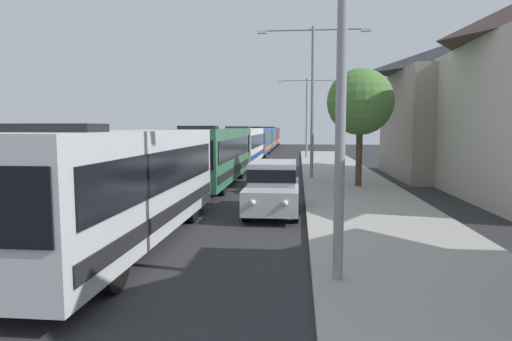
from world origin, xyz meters
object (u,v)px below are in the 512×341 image
bus_lead (123,182)px  streetlamp_far (307,109)px  bus_tail_end (271,136)px  streetlamp_near (342,26)px  streetlamp_mid (313,86)px  bus_fourth_in_line (257,140)px  roadside_tree (360,102)px  bus_rear (266,138)px  white_suv (273,185)px  bus_middle (243,145)px  bus_second_in_line (213,154)px

bus_lead → streetlamp_far: (5.40, 32.41, 3.26)m
bus_tail_end → streetlamp_near: 65.02m
bus_tail_end → streetlamp_mid: size_ratio=1.23×
bus_fourth_in_line → roadside_tree: bearing=-73.5°
bus_fourth_in_line → bus_rear: same height
bus_rear → bus_tail_end: same height
bus_tail_end → white_suv: bus_tail_end is taller
bus_middle → white_suv: bearing=-79.6°
white_suv → bus_tail_end: bearing=93.7°
bus_second_in_line → streetlamp_near: size_ratio=1.43×
bus_rear → streetlamp_near: bearing=-84.1°
bus_fourth_in_line → streetlamp_mid: 23.11m
bus_second_in_line → streetlamp_far: size_ratio=1.47×
bus_fourth_in_line → streetlamp_mid: streetlamp_mid is taller
bus_lead → roadside_tree: 13.92m
white_suv → streetlamp_mid: size_ratio=0.52×
bus_second_in_line → bus_rear: same height
bus_lead → streetlamp_near: (5.40, -2.48, 3.34)m
bus_fourth_in_line → bus_rear: 12.55m
bus_second_in_line → streetlamp_mid: size_ratio=1.30×
bus_rear → bus_tail_end: (-0.00, 12.58, -0.00)m
bus_fourth_in_line → streetlamp_far: streetlamp_far is taller
bus_tail_end → white_suv: bearing=-86.3°
bus_tail_end → bus_second_in_line: bearing=-90.0°
bus_lead → streetlamp_far: 33.02m
bus_middle → roadside_tree: 15.80m
bus_lead → bus_rear: same height
bus_lead → white_suv: 5.96m
bus_fourth_in_line → white_suv: bearing=-83.5°
white_suv → streetlamp_mid: (1.70, 10.34, 4.52)m
bus_second_in_line → bus_tail_end: size_ratio=1.06×
white_suv → bus_lead: bearing=-128.6°
streetlamp_near → streetlamp_mid: streetlamp_mid is taller
bus_lead → bus_second_in_line: 12.07m
bus_rear → streetlamp_mid: streetlamp_mid is taller
streetlamp_near → streetlamp_mid: size_ratio=0.91×
bus_lead → bus_second_in_line: (0.00, 12.07, 0.00)m
bus_fourth_in_line → bus_tail_end: size_ratio=1.09×
streetlamp_near → streetlamp_far: size_ratio=1.03×
bus_rear → bus_middle: bearing=-90.0°
bus_tail_end → streetlamp_far: size_ratio=1.39×
bus_middle → bus_tail_end: (-0.00, 37.37, -0.00)m
bus_middle → bus_fourth_in_line: same height
bus_tail_end → roadside_tree: bearing=-81.4°
bus_middle → bus_rear: bearing=90.0°
streetlamp_far → roadside_tree: bearing=-83.9°
streetlamp_mid → white_suv: bearing=-99.3°
bus_lead → streetlamp_mid: size_ratio=1.19×
streetlamp_mid → roadside_tree: 4.46m
bus_middle → roadside_tree: bearing=-60.5°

